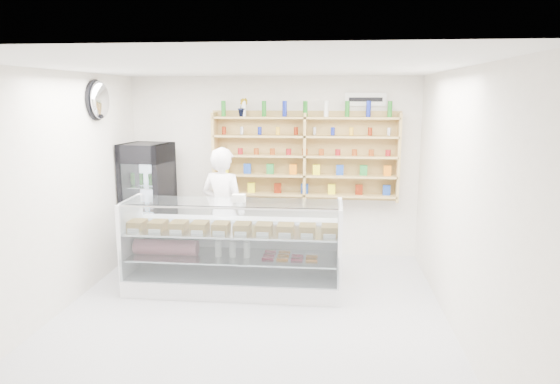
# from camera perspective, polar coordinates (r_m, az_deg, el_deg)

# --- Properties ---
(room) EXTENTS (5.00, 5.00, 5.00)m
(room) POSITION_cam_1_polar(r_m,az_deg,el_deg) (5.43, -3.71, -0.87)
(room) COLOR #B4B4B9
(room) RESTS_ON ground
(display_counter) EXTENTS (2.76, 0.82, 1.20)m
(display_counter) POSITION_cam_1_polar(r_m,az_deg,el_deg) (6.58, -5.30, -8.38)
(display_counter) COLOR white
(display_counter) RESTS_ON floor
(shop_worker) EXTENTS (0.76, 0.61, 1.81)m
(shop_worker) POSITION_cam_1_polar(r_m,az_deg,el_deg) (7.12, -6.50, -2.13)
(shop_worker) COLOR white
(shop_worker) RESTS_ON floor
(drinks_cooler) EXTENTS (0.74, 0.72, 1.81)m
(drinks_cooler) POSITION_cam_1_polar(r_m,az_deg,el_deg) (7.83, -14.78, -1.18)
(drinks_cooler) COLOR black
(drinks_cooler) RESTS_ON floor
(wall_shelving) EXTENTS (2.84, 0.28, 1.33)m
(wall_shelving) POSITION_cam_1_polar(r_m,az_deg,el_deg) (7.65, 2.86, 4.09)
(wall_shelving) COLOR tan
(wall_shelving) RESTS_ON back_wall
(potted_plant) EXTENTS (0.16, 0.13, 0.28)m
(potted_plant) POSITION_cam_1_polar(r_m,az_deg,el_deg) (7.70, -4.27, 9.64)
(potted_plant) COLOR #1E6626
(potted_plant) RESTS_ON wall_shelving
(security_mirror) EXTENTS (0.15, 0.50, 0.50)m
(security_mirror) POSITION_cam_1_polar(r_m,az_deg,el_deg) (7.13, -19.90, 9.85)
(security_mirror) COLOR silver
(security_mirror) RESTS_ON left_wall
(wall_sign) EXTENTS (0.62, 0.03, 0.20)m
(wall_sign) POSITION_cam_1_polar(r_m,az_deg,el_deg) (7.73, 9.76, 10.38)
(wall_sign) COLOR white
(wall_sign) RESTS_ON back_wall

